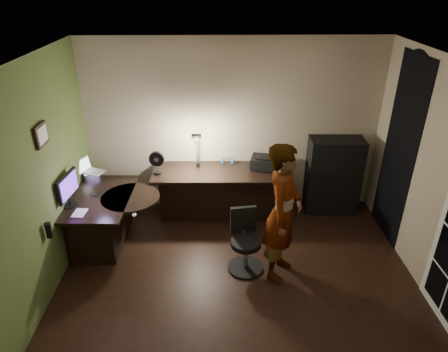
{
  "coord_description": "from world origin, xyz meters",
  "views": [
    {
      "loc": [
        -0.24,
        -3.78,
        3.49
      ],
      "look_at": [
        -0.15,
        1.05,
        1.0
      ],
      "focal_mm": 32.0,
      "sensor_mm": 36.0,
      "label": 1
    }
  ],
  "objects_px": {
    "desk_right": "(222,194)",
    "monitor": "(68,195)",
    "desk_left": "(105,220)",
    "cabinet": "(333,176)",
    "person": "(283,213)",
    "office_chair": "(246,243)"
  },
  "relations": [
    {
      "from": "desk_right",
      "to": "monitor",
      "type": "distance_m",
      "value": 2.25
    },
    {
      "from": "desk_left",
      "to": "monitor",
      "type": "relative_size",
      "value": 2.6
    },
    {
      "from": "cabinet",
      "to": "monitor",
      "type": "relative_size",
      "value": 2.47
    },
    {
      "from": "desk_left",
      "to": "cabinet",
      "type": "distance_m",
      "value": 3.52
    },
    {
      "from": "desk_left",
      "to": "person",
      "type": "height_order",
      "value": "person"
    },
    {
      "from": "desk_right",
      "to": "cabinet",
      "type": "bearing_deg",
      "value": 5.84
    },
    {
      "from": "cabinet",
      "to": "office_chair",
      "type": "relative_size",
      "value": 1.48
    },
    {
      "from": "monitor",
      "to": "office_chair",
      "type": "xyz_separation_m",
      "value": [
        2.29,
        -0.41,
        -0.49
      ]
    },
    {
      "from": "monitor",
      "to": "office_chair",
      "type": "distance_m",
      "value": 2.38
    },
    {
      "from": "office_chair",
      "to": "person",
      "type": "distance_m",
      "value": 0.65
    },
    {
      "from": "desk_right",
      "to": "cabinet",
      "type": "height_order",
      "value": "cabinet"
    },
    {
      "from": "office_chair",
      "to": "desk_right",
      "type": "bearing_deg",
      "value": 94.34
    },
    {
      "from": "person",
      "to": "office_chair",
      "type": "bearing_deg",
      "value": 104.24
    },
    {
      "from": "desk_left",
      "to": "monitor",
      "type": "xyz_separation_m",
      "value": [
        -0.35,
        -0.21,
        0.53
      ]
    },
    {
      "from": "desk_right",
      "to": "monitor",
      "type": "bearing_deg",
      "value": -155.16
    },
    {
      "from": "desk_right",
      "to": "cabinet",
      "type": "relative_size",
      "value": 1.7
    },
    {
      "from": "desk_right",
      "to": "monitor",
      "type": "height_order",
      "value": "monitor"
    },
    {
      "from": "person",
      "to": "desk_left",
      "type": "bearing_deg",
      "value": 96.54
    },
    {
      "from": "desk_left",
      "to": "desk_right",
      "type": "height_order",
      "value": "desk_right"
    },
    {
      "from": "desk_left",
      "to": "cabinet",
      "type": "bearing_deg",
      "value": 15.21
    },
    {
      "from": "cabinet",
      "to": "monitor",
      "type": "height_order",
      "value": "cabinet"
    },
    {
      "from": "desk_left",
      "to": "desk_right",
      "type": "bearing_deg",
      "value": 23.83
    }
  ]
}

